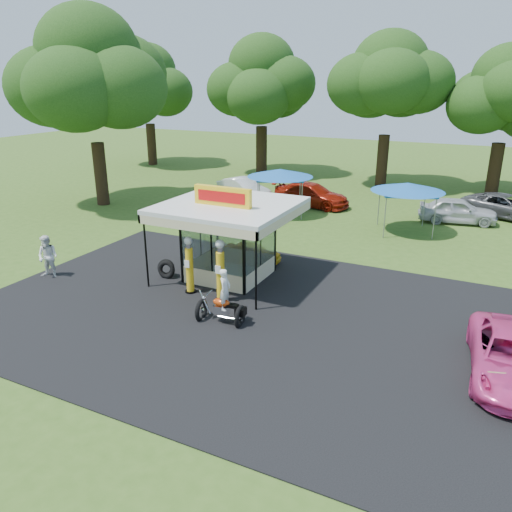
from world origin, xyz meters
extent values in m
plane|color=#39591B|center=(0.00, 0.00, 0.00)|extent=(120.00, 120.00, 0.00)
cube|color=black|center=(0.00, 2.00, 0.02)|extent=(20.00, 14.00, 0.04)
cube|color=white|center=(-2.00, 5.00, 0.03)|extent=(3.00, 3.00, 0.06)
cube|color=white|center=(-2.00, 5.00, 3.29)|extent=(5.40, 5.40, 0.18)
cube|color=yellow|center=(-2.00, 4.50, 3.78)|extent=(2.60, 0.25, 0.80)
cube|color=red|center=(-2.00, 4.37, 3.78)|extent=(2.21, 0.02, 0.45)
cylinder|color=black|center=(-4.55, 2.45, 1.60)|extent=(0.08, 0.08, 3.20)
cylinder|color=black|center=(0.55, 2.45, 1.60)|extent=(0.08, 0.08, 3.20)
cylinder|color=black|center=(-2.61, 2.74, 0.05)|extent=(0.45, 0.45, 0.10)
cylinder|color=yellow|center=(-2.61, 2.74, 1.03)|extent=(0.31, 0.31, 1.86)
cylinder|color=silver|center=(-2.61, 2.74, 2.06)|extent=(0.21, 0.21, 0.21)
sphere|color=white|center=(-2.61, 2.74, 2.27)|extent=(0.33, 0.33, 0.33)
cube|color=white|center=(-2.61, 2.55, 1.34)|extent=(0.23, 0.02, 0.31)
cylinder|color=black|center=(-1.05, 2.57, 0.05)|extent=(0.48, 0.48, 0.11)
cylinder|color=yellow|center=(-1.05, 2.57, 1.10)|extent=(0.33, 0.33, 1.97)
cylinder|color=silver|center=(-1.05, 2.57, 2.19)|extent=(0.22, 0.22, 0.22)
sphere|color=white|center=(-1.05, 2.57, 2.41)|extent=(0.35, 0.35, 0.35)
cube|color=white|center=(-1.05, 2.37, 1.42)|extent=(0.24, 0.02, 0.33)
torus|color=black|center=(-0.94, 0.92, 0.35)|extent=(0.26, 0.87, 0.86)
torus|color=black|center=(0.58, 1.09, 0.35)|extent=(0.26, 0.87, 0.86)
cube|color=silver|center=(-0.13, 1.01, 0.51)|extent=(0.59, 0.35, 0.31)
ellipsoid|color=#CB3F0E|center=(-0.13, 1.01, 0.80)|extent=(0.65, 0.37, 0.31)
cube|color=black|center=(0.23, 1.05, 0.74)|extent=(0.59, 0.33, 0.10)
cube|color=black|center=(0.61, 1.09, 0.56)|extent=(0.39, 0.38, 0.29)
cylinder|color=silver|center=(-0.79, 0.94, 0.72)|extent=(0.45, 0.11, 0.91)
cylinder|color=silver|center=(-0.64, 0.95, 1.07)|extent=(0.12, 0.61, 0.05)
sphere|color=silver|center=(-0.81, 0.93, 0.87)|extent=(0.16, 0.16, 0.16)
imported|color=white|center=(0.02, 1.03, 1.33)|extent=(0.43, 0.60, 1.53)
torus|color=black|center=(-4.45, 3.62, 0.41)|extent=(0.85, 0.45, 0.84)
torus|color=black|center=(-4.59, 3.78, 0.41)|extent=(0.88, 0.55, 0.84)
cube|color=#593819|center=(8.86, 0.30, 0.47)|extent=(0.56, 0.37, 0.92)
cube|color=#593819|center=(8.86, 0.52, 0.47)|extent=(0.56, 0.37, 0.92)
imported|color=yellow|center=(-2.00, 7.20, 0.48)|extent=(2.82, 1.13, 0.96)
imported|color=white|center=(-9.19, 1.43, 0.96)|extent=(1.07, 0.90, 1.93)
imported|color=white|center=(-8.53, 18.80, 0.76)|extent=(4.88, 3.32, 1.52)
imported|color=#A11D0C|center=(-3.37, 19.07, 0.79)|extent=(5.67, 2.95, 1.57)
imported|color=silver|center=(6.16, 18.95, 0.78)|extent=(4.82, 2.67, 1.55)
imported|color=#4F4F51|center=(8.76, 21.60, 0.73)|extent=(5.81, 4.14, 1.47)
cylinder|color=gray|center=(-5.82, 17.45, 1.17)|extent=(0.06, 0.06, 2.34)
cylinder|color=gray|center=(-3.09, 17.45, 1.17)|extent=(0.06, 0.06, 2.34)
cylinder|color=gray|center=(-5.82, 14.72, 1.17)|extent=(0.06, 0.06, 2.34)
cylinder|color=gray|center=(-3.09, 14.72, 1.17)|extent=(0.06, 0.06, 2.34)
cube|color=#1B5DAF|center=(-4.46, 16.08, 2.40)|extent=(2.93, 2.93, 0.12)
cone|color=#1B5DAF|center=(-4.46, 16.08, 2.70)|extent=(4.21, 4.21, 0.49)
cylinder|color=gray|center=(2.29, 16.89, 1.14)|extent=(0.06, 0.06, 2.28)
cylinder|color=gray|center=(4.94, 16.89, 1.14)|extent=(0.06, 0.06, 2.28)
cylinder|color=gray|center=(2.29, 14.24, 1.14)|extent=(0.06, 0.06, 2.28)
cylinder|color=gray|center=(4.94, 14.24, 1.14)|extent=(0.06, 0.06, 2.28)
cube|color=#1B5DAF|center=(3.61, 15.56, 2.33)|extent=(2.85, 2.85, 0.11)
cone|color=#1B5DAF|center=(3.61, 15.56, 2.63)|extent=(4.10, 4.10, 0.47)
cylinder|color=black|center=(-24.14, 28.47, 2.04)|extent=(0.92, 0.92, 4.08)
ellipsoid|color=#1C4112|center=(-24.14, 28.47, 7.28)|extent=(9.63, 9.63, 8.25)
cylinder|color=black|center=(-11.90, 28.83, 2.14)|extent=(1.01, 1.01, 4.28)
ellipsoid|color=#1C4112|center=(-11.90, 28.83, 7.59)|extent=(9.93, 9.93, 8.51)
cylinder|color=black|center=(-0.60, 27.97, 2.06)|extent=(0.88, 0.88, 4.13)
ellipsoid|color=#1C4112|center=(-0.60, 27.97, 7.43)|extent=(9.90, 9.90, 8.49)
cylinder|color=black|center=(7.72, 29.09, 1.91)|extent=(0.95, 0.95, 3.81)
ellipsoid|color=#1C4112|center=(7.72, 29.09, 6.78)|extent=(8.89, 8.89, 7.62)
cylinder|color=black|center=(-16.67, 13.02, 2.14)|extent=(0.86, 0.86, 4.28)
ellipsoid|color=#1C4112|center=(-16.67, 13.02, 7.94)|extent=(10.98, 10.98, 9.41)
camera|label=1|loc=(8.20, -13.05, 8.39)|focal=35.00mm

